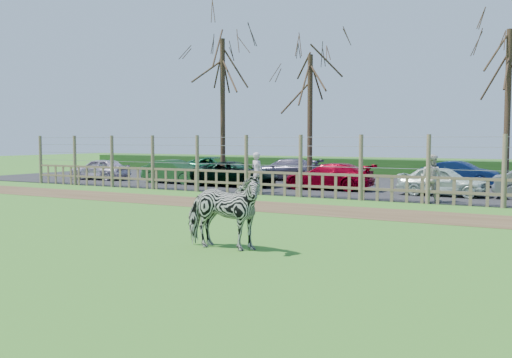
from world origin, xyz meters
The scene contains 19 objects.
ground centered at (0.00, 0.00, 0.00)m, with size 120.00×120.00×0.00m, color #5F992D.
dirt_strip centered at (0.00, 4.50, 0.01)m, with size 34.00×2.80×0.01m, color brown.
asphalt centered at (0.00, 14.50, 0.02)m, with size 44.00×13.00×0.04m, color #232326.
hedge centered at (0.00, 21.50, 0.55)m, with size 46.00×2.00×1.10m, color #1E4716.
fence centered at (0.00, 8.00, 0.80)m, with size 30.16×0.16×2.50m.
tree_left centered at (-6.50, 12.50, 5.62)m, with size 4.80×4.80×7.88m.
tree_mid centered at (-2.00, 13.50, 4.87)m, with size 4.80×4.80×6.83m.
tree_right centered at (7.00, 14.00, 5.24)m, with size 4.80×4.80×7.35m.
zebra centered at (3.09, -2.71, 0.81)m, with size 0.88×1.92×1.62m, color gray.
visitor_a centered at (-2.25, 8.48, 0.90)m, with size 0.63×0.41×1.72m, color silver.
visitor_b centered at (5.01, 8.49, 0.90)m, with size 0.84×0.65×1.72m, color beige.
car_0 centered at (-13.82, 11.08, 0.64)m, with size 1.42×3.52×1.20m, color #C0B3C8.
car_1 centered at (-8.52, 11.04, 0.64)m, with size 1.27×3.64×1.20m, color #25532A.
car_2 centered at (-4.76, 10.83, 0.64)m, with size 1.99×4.32×1.20m, color black.
car_3 centered at (-0.13, 11.32, 0.64)m, with size 1.68×4.13×1.20m, color maroon.
car_4 centered at (4.94, 10.90, 0.64)m, with size 1.42×3.52×1.20m, color silver.
car_8 centered at (-9.17, 15.97, 0.64)m, with size 1.99×4.32×1.20m, color #0C4529.
car_9 centered at (-4.49, 15.76, 0.64)m, with size 1.68×4.13×1.20m, color #5A546C.
car_11 centered at (4.76, 16.38, 0.64)m, with size 1.27×3.64×1.20m, color #0B1B45.
Camera 1 is at (9.42, -12.76, 2.32)m, focal length 40.00 mm.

